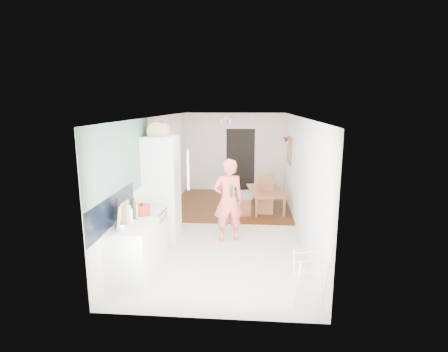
# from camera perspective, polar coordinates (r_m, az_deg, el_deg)

# --- Properties ---
(room_shell) EXTENTS (3.20, 7.00, 2.50)m
(room_shell) POSITION_cam_1_polar(r_m,az_deg,el_deg) (7.77, 0.39, 0.37)
(room_shell) COLOR white
(room_shell) RESTS_ON ground
(floor) EXTENTS (3.20, 7.00, 0.01)m
(floor) POSITION_cam_1_polar(r_m,az_deg,el_deg) (8.11, 0.38, -8.32)
(floor) COLOR beige
(floor) RESTS_ON ground
(wood_floor_overlay) EXTENTS (3.20, 3.30, 0.01)m
(wood_floor_overlay) POSITION_cam_1_polar(r_m,az_deg,el_deg) (9.87, 1.16, -4.61)
(wood_floor_overlay) COLOR #542F10
(wood_floor_overlay) RESTS_ON room_shell
(sage_wall_panel) EXTENTS (0.02, 3.00, 1.30)m
(sage_wall_panel) POSITION_cam_1_polar(r_m,az_deg,el_deg) (6.07, -16.18, 2.43)
(sage_wall_panel) COLOR slate
(sage_wall_panel) RESTS_ON room_shell
(tile_splashback) EXTENTS (0.02, 1.90, 0.50)m
(tile_splashback) POSITION_cam_1_polar(r_m,az_deg,el_deg) (5.72, -17.66, -5.41)
(tile_splashback) COLOR black
(tile_splashback) RESTS_ON room_shell
(doorway_recess) EXTENTS (0.90, 0.04, 2.00)m
(doorway_recess) POSITION_cam_1_polar(r_m,az_deg,el_deg) (11.23, 2.70, 2.59)
(doorway_recess) COLOR black
(doorway_recess) RESTS_ON room_shell
(base_cabinet) EXTENTS (0.60, 0.90, 0.86)m
(base_cabinet) POSITION_cam_1_polar(r_m,az_deg,el_deg) (5.87, -14.58, -12.28)
(base_cabinet) COLOR white
(base_cabinet) RESTS_ON room_shell
(worktop) EXTENTS (0.62, 0.92, 0.06)m
(worktop) POSITION_cam_1_polar(r_m,az_deg,el_deg) (5.70, -14.82, -8.05)
(worktop) COLOR silver
(worktop) RESTS_ON room_shell
(range_cooker) EXTENTS (0.60, 0.60, 0.88)m
(range_cooker) POSITION_cam_1_polar(r_m,az_deg,el_deg) (6.52, -12.43, -9.59)
(range_cooker) COLOR white
(range_cooker) RESTS_ON room_shell
(cooker_top) EXTENTS (0.60, 0.60, 0.04)m
(cooker_top) POSITION_cam_1_polar(r_m,az_deg,el_deg) (6.37, -12.62, -5.73)
(cooker_top) COLOR silver
(cooker_top) RESTS_ON room_shell
(fridge_housing) EXTENTS (0.66, 0.66, 2.15)m
(fridge_housing) POSITION_cam_1_polar(r_m,az_deg,el_deg) (7.26, -10.11, -2.04)
(fridge_housing) COLOR white
(fridge_housing) RESTS_ON room_shell
(fridge_door) EXTENTS (0.14, 0.56, 0.70)m
(fridge_door) POSITION_cam_1_polar(r_m,az_deg,el_deg) (6.75, -5.87, 1.15)
(fridge_door) COLOR white
(fridge_door) RESTS_ON room_shell
(fridge_interior) EXTENTS (0.02, 0.52, 0.66)m
(fridge_interior) POSITION_cam_1_polar(r_m,az_deg,el_deg) (7.09, -7.82, 1.63)
(fridge_interior) COLOR white
(fridge_interior) RESTS_ON room_shell
(pinboard) EXTENTS (0.03, 0.90, 0.70)m
(pinboard) POSITION_cam_1_polar(r_m,az_deg,el_deg) (9.64, 10.67, 4.19)
(pinboard) COLOR tan
(pinboard) RESTS_ON room_shell
(pinboard_frame) EXTENTS (0.00, 0.94, 0.74)m
(pinboard_frame) POSITION_cam_1_polar(r_m,az_deg,el_deg) (9.63, 10.58, 4.19)
(pinboard_frame) COLOR #985631
(pinboard_frame) RESTS_ON room_shell
(wall_sconce) EXTENTS (0.18, 0.18, 0.16)m
(wall_sconce) POSITION_cam_1_polar(r_m,az_deg,el_deg) (10.25, 10.11, 5.78)
(wall_sconce) COLOR maroon
(wall_sconce) RESTS_ON room_shell
(person) EXTENTS (0.84, 0.67, 2.02)m
(person) POSITION_cam_1_polar(r_m,az_deg,el_deg) (7.08, 0.71, -2.76)
(person) COLOR #F15C57
(person) RESTS_ON floor
(dining_table) EXTENTS (0.90, 1.38, 0.45)m
(dining_table) POSITION_cam_1_polar(r_m,az_deg,el_deg) (9.43, 6.94, -4.07)
(dining_table) COLOR #985631
(dining_table) RESTS_ON floor
(dining_chair) EXTENTS (0.43, 0.43, 0.97)m
(dining_chair) POSITION_cam_1_polar(r_m,az_deg,el_deg) (9.06, 6.81, -3.04)
(dining_chair) COLOR #985631
(dining_chair) RESTS_ON floor
(stool) EXTENTS (0.42, 0.42, 0.44)m
(stool) POSITION_cam_1_polar(r_m,az_deg,el_deg) (8.88, 3.10, -5.05)
(stool) COLOR #985631
(stool) RESTS_ON floor
(grey_drape) EXTENTS (0.48, 0.48, 0.17)m
(grey_drape) POSITION_cam_1_polar(r_m,az_deg,el_deg) (8.82, 3.14, -3.13)
(grey_drape) COLOR gray
(grey_drape) RESTS_ON stool
(drying_rack) EXTENTS (0.45, 0.42, 0.75)m
(drying_rack) POSITION_cam_1_polar(r_m,az_deg,el_deg) (5.20, 13.74, -16.20)
(drying_rack) COLOR white
(drying_rack) RESTS_ON floor
(bread_bin) EXTENTS (0.45, 0.43, 0.21)m
(bread_bin) POSITION_cam_1_polar(r_m,az_deg,el_deg) (7.08, -10.63, 7.25)
(bread_bin) COLOR #D5B479
(bread_bin) RESTS_ON fridge_housing
(red_casserole) EXTENTS (0.31, 0.31, 0.17)m
(red_casserole) POSITION_cam_1_polar(r_m,az_deg,el_deg) (6.15, -13.25, -5.39)
(red_casserole) COLOR red
(red_casserole) RESTS_ON cooker_top
(steel_pan) EXTENTS (0.24, 0.24, 0.10)m
(steel_pan) POSITION_cam_1_polar(r_m,az_deg,el_deg) (5.52, -16.36, -7.90)
(steel_pan) COLOR silver
(steel_pan) RESTS_ON worktop
(held_bottle) EXTENTS (0.06, 0.06, 0.26)m
(held_bottle) POSITION_cam_1_polar(r_m,az_deg,el_deg) (6.86, 1.21, -2.43)
(held_bottle) COLOR #154119
(held_bottle) RESTS_ON person
(bottle_a) EXTENTS (0.08, 0.08, 0.29)m
(bottle_a) POSITION_cam_1_polar(r_m,az_deg,el_deg) (5.93, -14.47, -5.47)
(bottle_a) COLOR #154119
(bottle_a) RESTS_ON worktop
(bottle_b) EXTENTS (0.07, 0.07, 0.29)m
(bottle_b) POSITION_cam_1_polar(r_m,az_deg,el_deg) (5.90, -15.58, -5.63)
(bottle_b) COLOR #154119
(bottle_b) RESTS_ON worktop
(bottle_c) EXTENTS (0.12, 0.12, 0.23)m
(bottle_c) POSITION_cam_1_polar(r_m,az_deg,el_deg) (5.79, -15.10, -6.26)
(bottle_c) COLOR silver
(bottle_c) RESTS_ON worktop
(pepper_mill_front) EXTENTS (0.08, 0.08, 0.25)m
(pepper_mill_front) POSITION_cam_1_polar(r_m,az_deg,el_deg) (5.99, -14.19, -5.53)
(pepper_mill_front) COLOR #D5B479
(pepper_mill_front) RESTS_ON worktop
(pepper_mill_back) EXTENTS (0.08, 0.08, 0.23)m
(pepper_mill_back) POSITION_cam_1_polar(r_m,az_deg,el_deg) (6.17, -14.33, -5.08)
(pepper_mill_back) COLOR #D5B479
(pepper_mill_back) RESTS_ON worktop
(chopping_boards) EXTENTS (0.08, 0.31, 0.41)m
(chopping_boards) POSITION_cam_1_polar(r_m,az_deg,el_deg) (5.52, -16.18, -6.19)
(chopping_boards) COLOR #D5B479
(chopping_boards) RESTS_ON worktop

